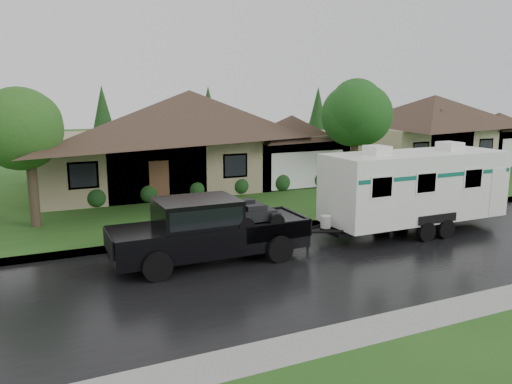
# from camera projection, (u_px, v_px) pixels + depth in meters

# --- Properties ---
(ground) EXTENTS (140.00, 140.00, 0.00)m
(ground) POSITION_uv_depth(u_px,v_px,m) (257.00, 251.00, 17.75)
(ground) COLOR #225119
(ground) RESTS_ON ground
(road) EXTENTS (140.00, 8.00, 0.01)m
(road) POSITION_uv_depth(u_px,v_px,m) (283.00, 269.00, 15.97)
(road) COLOR black
(road) RESTS_ON ground
(curb) EXTENTS (140.00, 0.50, 0.15)m
(curb) POSITION_uv_depth(u_px,v_px,m) (233.00, 234.00, 19.74)
(curb) COLOR gray
(curb) RESTS_ON ground
(lawn) EXTENTS (140.00, 26.00, 0.15)m
(lawn) POSITION_uv_depth(u_px,v_px,m) (156.00, 183.00, 31.11)
(lawn) COLOR #225119
(lawn) RESTS_ON ground
(house_main) EXTENTS (19.44, 10.80, 6.90)m
(house_main) POSITION_uv_depth(u_px,v_px,m) (196.00, 126.00, 30.33)
(house_main) COLOR gray
(house_main) RESTS_ON lawn
(house_neighbor) EXTENTS (15.12, 9.72, 6.45)m
(house_neighbor) POSITION_uv_depth(u_px,v_px,m) (438.00, 123.00, 39.04)
(house_neighbor) COLOR tan
(house_neighbor) RESTS_ON lawn
(tree_left_green) EXTENTS (3.47, 3.47, 5.75)m
(tree_left_green) POSITION_uv_depth(u_px,v_px,m) (28.00, 129.00, 19.80)
(tree_left_green) COLOR #382B1E
(tree_left_green) RESTS_ON lawn
(tree_right_green) EXTENTS (3.81, 3.81, 6.30)m
(tree_right_green) POSITION_uv_depth(u_px,v_px,m) (356.00, 112.00, 27.59)
(tree_right_green) COLOR #382B1E
(tree_right_green) RESTS_ON lawn
(shrub_row) EXTENTS (13.60, 1.00, 1.00)m
(shrub_row) POSITION_uv_depth(u_px,v_px,m) (218.00, 186.00, 26.74)
(shrub_row) COLOR #143814
(shrub_row) RESTS_ON lawn
(pickup_truck) EXTENTS (6.49, 2.46, 2.16)m
(pickup_truck) POSITION_uv_depth(u_px,v_px,m) (206.00, 228.00, 16.48)
(pickup_truck) COLOR black
(pickup_truck) RESTS_ON ground
(travel_trailer) EXTENTS (8.00, 2.81, 3.59)m
(travel_trailer) POSITION_uv_depth(u_px,v_px,m) (415.00, 186.00, 19.96)
(travel_trailer) COLOR white
(travel_trailer) RESTS_ON ground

